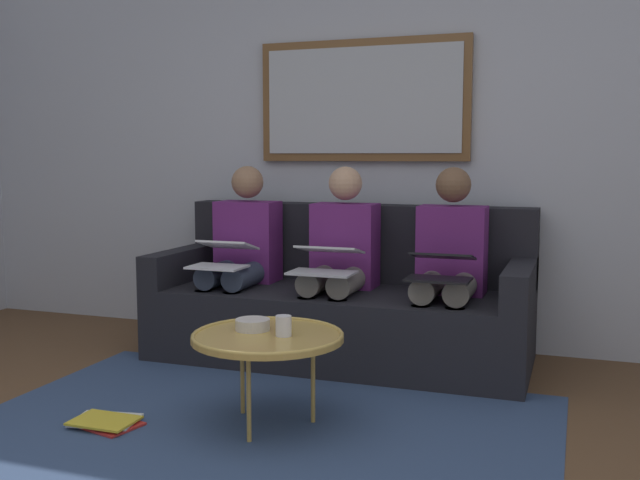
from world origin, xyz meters
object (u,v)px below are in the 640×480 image
object	(u,v)px
bowl	(253,325)
magazine_stack	(106,422)
cup	(284,326)
laptop_white	(223,254)
person_right	(241,253)
framed_mirror	(363,100)
laptop_silver	(326,260)
person_left	(449,263)
person_middle	(340,257)
coffee_table	(268,337)
laptop_black	(441,266)
couch	(343,305)

from	to	relation	value
bowl	magazine_stack	world-z (taller)	bowl
cup	laptop_white	world-z (taller)	laptop_white
person_right	magazine_stack	xyz separation A→B (m)	(0.01, 1.40, -0.59)
framed_mirror	laptop_silver	world-z (taller)	framed_mirror
magazine_stack	person_left	bearing A→B (deg)	-132.64
laptop_silver	person_right	world-z (taller)	person_right
laptop_white	person_middle	bearing A→B (deg)	-159.32
framed_mirror	person_right	size ratio (longest dim) A/B	1.19
laptop_silver	person_left	bearing A→B (deg)	-158.99
framed_mirror	person_middle	xyz separation A→B (m)	(0.00, 0.46, -0.94)
person_middle	laptop_white	distance (m)	0.68
bowl	person_middle	bearing A→B (deg)	-93.14
person_left	laptop_silver	xyz separation A→B (m)	(0.64, 0.25, 0.02)
person_left	coffee_table	bearing A→B (deg)	62.41
coffee_table	person_right	size ratio (longest dim) A/B	0.59
laptop_black	person_right	xyz separation A→B (m)	(1.28, -0.25, -0.02)
person_left	laptop_silver	distance (m)	0.69
couch	cup	xyz separation A→B (m)	(-0.11, 1.22, 0.15)
laptop_black	framed_mirror	bearing A→B (deg)	-47.87
framed_mirror	person_middle	bearing A→B (deg)	90.00
laptop_black	laptop_white	bearing A→B (deg)	-0.41
framed_mirror	laptop_black	bearing A→B (deg)	132.13
couch	framed_mirror	xyz separation A→B (m)	(0.00, -0.39, 1.24)
person_left	laptop_black	size ratio (longest dim) A/B	3.45
coffee_table	laptop_silver	world-z (taller)	laptop_silver
framed_mirror	magazine_stack	bearing A→B (deg)	70.80
person_left	person_middle	bearing A→B (deg)	0.00
framed_mirror	person_left	distance (m)	1.23
laptop_silver	laptop_white	bearing A→B (deg)	-0.38
cup	magazine_stack	distance (m)	0.91
person_left	magazine_stack	xyz separation A→B (m)	(1.29, 1.40, -0.59)
framed_mirror	laptop_black	size ratio (longest dim) A/B	4.13
laptop_white	cup	bearing A→B (deg)	129.79
couch	person_left	distance (m)	0.71
couch	laptop_white	size ratio (longest dim) A/B	6.18
couch	coffee_table	xyz separation A→B (m)	(-0.04, 1.22, 0.09)
framed_mirror	coffee_table	bearing A→B (deg)	91.41
person_left	laptop_white	world-z (taller)	person_left
magazine_stack	couch	bearing A→B (deg)	-113.78
couch	magazine_stack	distance (m)	1.63
laptop_white	laptop_silver	bearing A→B (deg)	179.62
person_middle	person_right	xyz separation A→B (m)	(0.64, 0.00, 0.00)
cup	laptop_black	bearing A→B (deg)	-120.34
coffee_table	framed_mirror	bearing A→B (deg)	-88.59
couch	coffee_table	size ratio (longest dim) A/B	3.26
bowl	laptop_black	world-z (taller)	laptop_black
person_right	magazine_stack	world-z (taller)	person_right
couch	framed_mirror	distance (m)	1.30
couch	person_middle	xyz separation A→B (m)	(0.00, 0.07, 0.30)
couch	coffee_table	distance (m)	1.22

